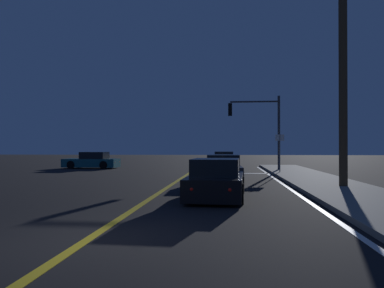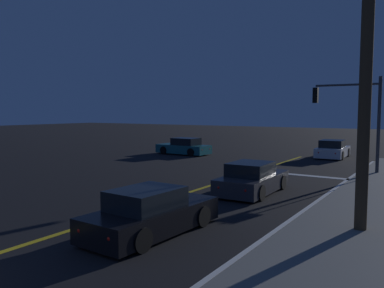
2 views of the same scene
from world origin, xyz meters
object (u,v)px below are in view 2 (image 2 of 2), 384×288
(car_side_waiting_white, at_px, (333,150))
(traffic_signal_near_right, at_px, (353,110))
(utility_pole_right, at_px, (368,24))
(car_distant_tail_teal, at_px, (184,147))
(car_far_approaching_black, at_px, (151,214))
(car_lead_oncoming_charcoal, at_px, (252,179))
(street_sign_corner, at_px, (363,147))

(car_side_waiting_white, bearing_deg, traffic_signal_near_right, -71.46)
(utility_pole_right, bearing_deg, car_distant_tail_teal, 137.60)
(car_side_waiting_white, relative_size, traffic_signal_near_right, 0.78)
(car_far_approaching_black, bearing_deg, car_lead_oncoming_charcoal, 91.53)
(traffic_signal_near_right, bearing_deg, utility_pole_right, 101.90)
(car_distant_tail_teal, distance_m, utility_pole_right, 22.04)
(car_distant_tail_teal, bearing_deg, car_side_waiting_white, -66.20)
(traffic_signal_near_right, bearing_deg, car_far_approaching_black, 79.92)
(car_distant_tail_teal, height_order, car_side_waiting_white, same)
(car_side_waiting_white, bearing_deg, car_lead_oncoming_charcoal, -91.44)
(car_far_approaching_black, xyz_separation_m, traffic_signal_near_right, (2.63, 14.79, 3.01))
(car_side_waiting_white, xyz_separation_m, car_far_approaching_black, (0.04, -21.88, -0.00))
(car_lead_oncoming_charcoal, height_order, car_side_waiting_white, same)
(car_side_waiting_white, distance_m, street_sign_corner, 10.63)
(car_side_waiting_white, bearing_deg, car_distant_tail_teal, -160.31)
(car_distant_tail_teal, relative_size, car_lead_oncoming_charcoal, 1.03)
(car_lead_oncoming_charcoal, bearing_deg, car_side_waiting_white, 88.81)
(car_side_waiting_white, xyz_separation_m, street_sign_corner, (3.71, -9.89, 1.15))
(utility_pole_right, bearing_deg, car_lead_oncoming_charcoal, 144.10)
(car_lead_oncoming_charcoal, height_order, traffic_signal_near_right, traffic_signal_near_right)
(traffic_signal_near_right, relative_size, street_sign_corner, 2.08)
(car_side_waiting_white, bearing_deg, street_sign_corner, -71.51)
(car_distant_tail_teal, xyz_separation_m, car_far_approaching_black, (10.72, -17.62, -0.00))
(car_side_waiting_white, distance_m, utility_pole_right, 20.09)
(car_far_approaching_black, bearing_deg, car_distant_tail_teal, 123.93)
(car_lead_oncoming_charcoal, relative_size, utility_pole_right, 0.38)
(car_side_waiting_white, height_order, car_far_approaching_black, same)
(car_lead_oncoming_charcoal, xyz_separation_m, utility_pole_right, (4.95, -3.58, 5.31))
(car_lead_oncoming_charcoal, relative_size, car_side_waiting_white, 1.03)
(car_lead_oncoming_charcoal, relative_size, car_far_approaching_black, 0.98)
(car_far_approaching_black, relative_size, utility_pole_right, 0.39)
(car_lead_oncoming_charcoal, bearing_deg, car_distant_tail_teal, 133.20)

